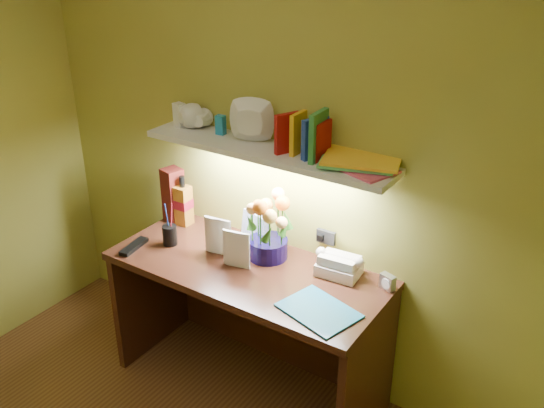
# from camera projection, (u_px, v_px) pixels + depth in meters

# --- Properties ---
(desk) EXTENTS (1.40, 0.60, 0.75)m
(desk) POSITION_uv_depth(u_px,v_px,m) (248.00, 329.00, 3.14)
(desk) COLOR #32170D
(desk) RESTS_ON ground
(flower_bouquet) EXTENTS (0.29, 0.29, 0.35)m
(flower_bouquet) POSITION_uv_depth(u_px,v_px,m) (268.00, 226.00, 2.99)
(flower_bouquet) COLOR #0E0939
(flower_bouquet) RESTS_ON desk
(telephone) EXTENTS (0.21, 0.17, 0.12)m
(telephone) POSITION_uv_depth(u_px,v_px,m) (339.00, 263.00, 2.89)
(telephone) COLOR white
(telephone) RESTS_ON desk
(desk_clock) EXTENTS (0.08, 0.06, 0.07)m
(desk_clock) POSITION_uv_depth(u_px,v_px,m) (388.00, 282.00, 2.78)
(desk_clock) COLOR #AEAFB3
(desk_clock) RESTS_ON desk
(whisky_bottle) EXTENTS (0.08, 0.08, 0.29)m
(whisky_bottle) POSITION_uv_depth(u_px,v_px,m) (183.00, 200.00, 3.33)
(whisky_bottle) COLOR #B87120
(whisky_bottle) RESTS_ON desk
(whisky_box) EXTENTS (0.12, 0.12, 0.31)m
(whisky_box) POSITION_uv_depth(u_px,v_px,m) (173.00, 195.00, 3.37)
(whisky_box) COLOR #581612
(whisky_box) RESTS_ON desk
(pen_cup) EXTENTS (0.08, 0.08, 0.18)m
(pen_cup) POSITION_uv_depth(u_px,v_px,m) (169.00, 229.00, 3.14)
(pen_cup) COLOR black
(pen_cup) RESTS_ON desk
(art_card) EXTENTS (0.18, 0.09, 0.18)m
(art_card) POSITION_uv_depth(u_px,v_px,m) (255.00, 230.00, 3.13)
(art_card) COLOR white
(art_card) RESTS_ON desk
(tv_remote) EXTENTS (0.08, 0.20, 0.02)m
(tv_remote) POSITION_uv_depth(u_px,v_px,m) (134.00, 246.00, 3.13)
(tv_remote) COLOR black
(tv_remote) RESTS_ON desk
(blue_folder) EXTENTS (0.38, 0.32, 0.01)m
(blue_folder) POSITION_uv_depth(u_px,v_px,m) (319.00, 311.00, 2.64)
(blue_folder) COLOR #1B7AB4
(blue_folder) RESTS_ON desk
(desk_book_a) EXTENTS (0.15, 0.04, 0.20)m
(desk_book_a) POSITION_uv_depth(u_px,v_px,m) (205.00, 233.00, 3.07)
(desk_book_a) COLOR beige
(desk_book_a) RESTS_ON desk
(desk_book_b) EXTENTS (0.14, 0.04, 0.19)m
(desk_book_b) POSITION_uv_depth(u_px,v_px,m) (223.00, 247.00, 2.96)
(desk_book_b) COLOR white
(desk_book_b) RESTS_ON desk
(wall_shelf) EXTENTS (1.32, 0.36, 0.26)m
(wall_shelf) POSITION_uv_depth(u_px,v_px,m) (269.00, 144.00, 2.85)
(wall_shelf) COLOR white
(wall_shelf) RESTS_ON ground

